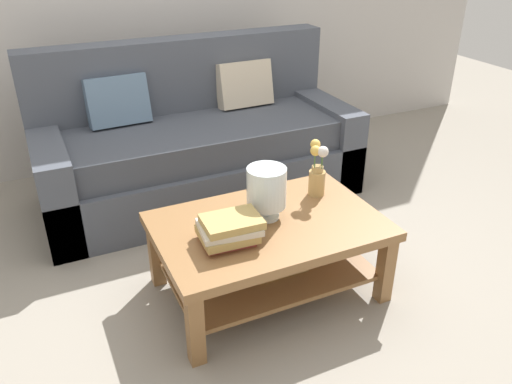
# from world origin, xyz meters

# --- Properties ---
(ground_plane) EXTENTS (10.00, 10.00, 0.00)m
(ground_plane) POSITION_xyz_m (0.00, 0.00, 0.00)
(ground_plane) COLOR gray
(couch) EXTENTS (2.15, 0.90, 1.06)m
(couch) POSITION_xyz_m (0.06, 0.80, 0.36)
(couch) COLOR #474C56
(couch) RESTS_ON ground
(coffee_table) EXTENTS (1.14, 0.75, 0.43)m
(coffee_table) POSITION_xyz_m (0.01, -0.43, 0.31)
(coffee_table) COLOR olive
(coffee_table) RESTS_ON ground
(book_stack_main) EXTENTS (0.30, 0.25, 0.13)m
(book_stack_main) POSITION_xyz_m (-0.23, -0.51, 0.49)
(book_stack_main) COLOR #993833
(book_stack_main) RESTS_ON coffee_table
(glass_hurricane_vase) EXTENTS (0.20, 0.20, 0.28)m
(glass_hurricane_vase) POSITION_xyz_m (0.02, -0.38, 0.59)
(glass_hurricane_vase) COLOR silver
(glass_hurricane_vase) RESTS_ON coffee_table
(flower_pitcher) EXTENTS (0.11, 0.12, 0.32)m
(flower_pitcher) POSITION_xyz_m (0.38, -0.28, 0.58)
(flower_pitcher) COLOR tan
(flower_pitcher) RESTS_ON coffee_table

